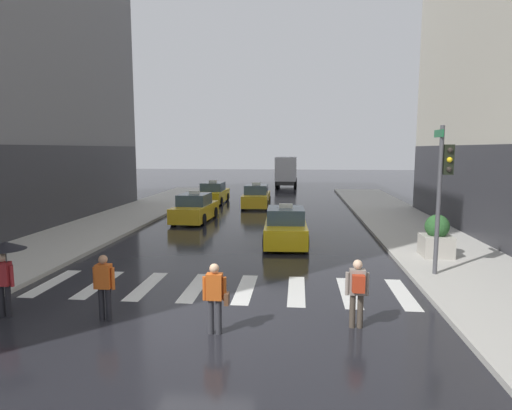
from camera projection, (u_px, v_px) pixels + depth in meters
ground_plane at (197, 329)px, 10.19m from camera, size 160.00×160.00×0.00m
crosswalk_markings at (220, 288)px, 13.15m from camera, size 11.30×2.80×0.01m
traffic_light_pole at (443, 179)px, 13.74m from camera, size 0.44×0.84×4.80m
taxi_lead at (286, 227)px, 19.31m from camera, size 2.05×4.60×1.80m
taxi_second at (195, 209)px, 25.27m from camera, size 2.09×4.61×1.80m
taxi_third at (256, 197)px, 31.53m from camera, size 1.99×4.57×1.80m
taxi_fourth at (213, 194)px, 33.72m from camera, size 1.98×4.57×1.80m
box_truck at (286, 170)px, 47.85m from camera, size 2.31×7.55×3.35m
pedestrian_with_umbrella at (5, 258)px, 10.71m from camera, size 0.96×0.96×1.94m
pedestrian_with_backpack at (357, 288)px, 10.10m from camera, size 0.55×0.43×1.65m
pedestrian_with_handbag at (215, 294)px, 9.79m from camera, size 0.60×0.24×1.65m
pedestrian_plain_coat at (104, 283)px, 10.58m from camera, size 0.55×0.24×1.65m
planter_near_corner at (436, 237)px, 16.40m from camera, size 1.10×1.10×1.60m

